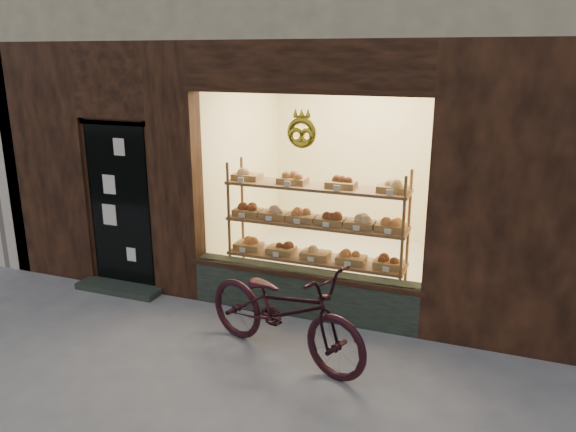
% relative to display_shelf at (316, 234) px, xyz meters
% --- Properties ---
extents(ground, '(90.00, 90.00, 0.00)m').
position_rel_display_shelf_xyz_m(ground, '(-0.45, -2.55, -0.87)').
color(ground, slate).
extents(display_shelf, '(2.20, 0.45, 1.70)m').
position_rel_display_shelf_xyz_m(display_shelf, '(0.00, 0.00, 0.00)').
color(display_shelf, brown).
rests_on(display_shelf, ground).
extents(bicycle, '(2.07, 1.26, 1.02)m').
position_rel_display_shelf_xyz_m(bicycle, '(0.14, -1.40, -0.35)').
color(bicycle, black).
rests_on(bicycle, ground).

